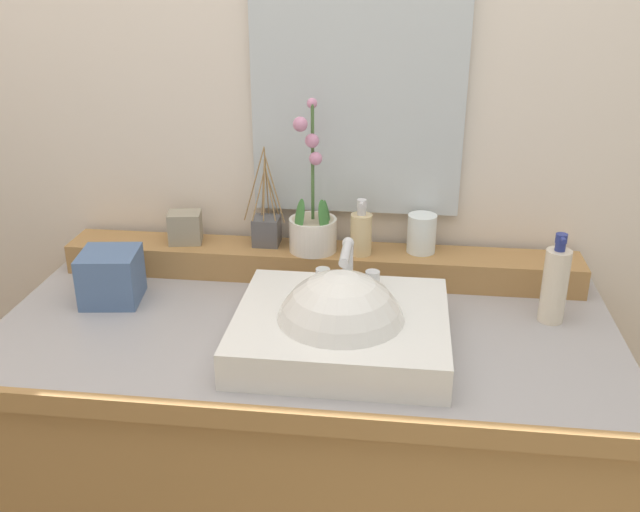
{
  "coord_description": "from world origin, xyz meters",
  "views": [
    {
      "loc": [
        0.2,
        -1.37,
        1.63
      ],
      "look_at": [
        0.03,
        -0.03,
        1.05
      ],
      "focal_mm": 39.94,
      "sensor_mm": 36.0,
      "label": 1
    }
  ],
  "objects_px": {
    "soap_dispenser": "(361,232)",
    "trinket_box": "(185,227)",
    "sink_basin": "(341,333)",
    "potted_plant": "(313,224)",
    "tumbler_cup": "(422,233)",
    "lotion_bottle": "(555,284)",
    "reed_diffuser": "(267,229)",
    "tissue_box": "(111,276)"
  },
  "relations": [
    {
      "from": "sink_basin",
      "to": "soap_dispenser",
      "type": "bearing_deg",
      "value": 87.24
    },
    {
      "from": "sink_basin",
      "to": "reed_diffuser",
      "type": "height_order",
      "value": "reed_diffuser"
    },
    {
      "from": "tumbler_cup",
      "to": "trinket_box",
      "type": "height_order",
      "value": "tumbler_cup"
    },
    {
      "from": "reed_diffuser",
      "to": "tissue_box",
      "type": "distance_m",
      "value": 0.39
    },
    {
      "from": "soap_dispenser",
      "to": "trinket_box",
      "type": "xyz_separation_m",
      "value": [
        -0.45,
        0.02,
        -0.02
      ]
    },
    {
      "from": "trinket_box",
      "to": "reed_diffuser",
      "type": "bearing_deg",
      "value": -6.65
    },
    {
      "from": "potted_plant",
      "to": "trinket_box",
      "type": "distance_m",
      "value": 0.33
    },
    {
      "from": "trinket_box",
      "to": "tissue_box",
      "type": "bearing_deg",
      "value": -131.62
    },
    {
      "from": "sink_basin",
      "to": "potted_plant",
      "type": "bearing_deg",
      "value": 106.79
    },
    {
      "from": "potted_plant",
      "to": "reed_diffuser",
      "type": "height_order",
      "value": "potted_plant"
    },
    {
      "from": "reed_diffuser",
      "to": "soap_dispenser",
      "type": "bearing_deg",
      "value": -8.31
    },
    {
      "from": "sink_basin",
      "to": "reed_diffuser",
      "type": "xyz_separation_m",
      "value": [
        -0.22,
        0.37,
        0.08
      ]
    },
    {
      "from": "tumbler_cup",
      "to": "reed_diffuser",
      "type": "height_order",
      "value": "reed_diffuser"
    },
    {
      "from": "soap_dispenser",
      "to": "tissue_box",
      "type": "distance_m",
      "value": 0.6
    },
    {
      "from": "tissue_box",
      "to": "potted_plant",
      "type": "bearing_deg",
      "value": 22.2
    },
    {
      "from": "potted_plant",
      "to": "trinket_box",
      "type": "bearing_deg",
      "value": 177.42
    },
    {
      "from": "soap_dispenser",
      "to": "reed_diffuser",
      "type": "distance_m",
      "value": 0.24
    },
    {
      "from": "soap_dispenser",
      "to": "reed_diffuser",
      "type": "relative_size",
      "value": 0.55
    },
    {
      "from": "potted_plant",
      "to": "tumbler_cup",
      "type": "xyz_separation_m",
      "value": [
        0.27,
        0.02,
        -0.02
      ]
    },
    {
      "from": "potted_plant",
      "to": "tissue_box",
      "type": "height_order",
      "value": "potted_plant"
    },
    {
      "from": "lotion_bottle",
      "to": "tissue_box",
      "type": "distance_m",
      "value": 1.01
    },
    {
      "from": "soap_dispenser",
      "to": "tumbler_cup",
      "type": "bearing_deg",
      "value": 12.42
    },
    {
      "from": "soap_dispenser",
      "to": "trinket_box",
      "type": "relative_size",
      "value": 1.73
    },
    {
      "from": "soap_dispenser",
      "to": "tumbler_cup",
      "type": "distance_m",
      "value": 0.15
    },
    {
      "from": "potted_plant",
      "to": "reed_diffuser",
      "type": "distance_m",
      "value": 0.13
    },
    {
      "from": "tumbler_cup",
      "to": "soap_dispenser",
      "type": "bearing_deg",
      "value": -167.58
    },
    {
      "from": "soap_dispenser",
      "to": "tissue_box",
      "type": "xyz_separation_m",
      "value": [
        -0.57,
        -0.18,
        -0.07
      ]
    },
    {
      "from": "tumbler_cup",
      "to": "trinket_box",
      "type": "xyz_separation_m",
      "value": [
        -0.59,
        -0.01,
        -0.01
      ]
    },
    {
      "from": "sink_basin",
      "to": "soap_dispenser",
      "type": "height_order",
      "value": "soap_dispenser"
    },
    {
      "from": "reed_diffuser",
      "to": "trinket_box",
      "type": "bearing_deg",
      "value": -176.5
    },
    {
      "from": "soap_dispenser",
      "to": "tissue_box",
      "type": "bearing_deg",
      "value": -162.81
    },
    {
      "from": "trinket_box",
      "to": "lotion_bottle",
      "type": "relative_size",
      "value": 0.39
    },
    {
      "from": "reed_diffuser",
      "to": "sink_basin",
      "type": "bearing_deg",
      "value": -58.76
    },
    {
      "from": "potted_plant",
      "to": "tissue_box",
      "type": "bearing_deg",
      "value": -157.8
    },
    {
      "from": "reed_diffuser",
      "to": "trinket_box",
      "type": "xyz_separation_m",
      "value": [
        -0.21,
        -0.01,
        -0.0
      ]
    },
    {
      "from": "soap_dispenser",
      "to": "tumbler_cup",
      "type": "height_order",
      "value": "soap_dispenser"
    },
    {
      "from": "sink_basin",
      "to": "trinket_box",
      "type": "relative_size",
      "value": 5.37
    },
    {
      "from": "tumbler_cup",
      "to": "tissue_box",
      "type": "height_order",
      "value": "tumbler_cup"
    },
    {
      "from": "tissue_box",
      "to": "reed_diffuser",
      "type": "bearing_deg",
      "value": 32.69
    },
    {
      "from": "potted_plant",
      "to": "lotion_bottle",
      "type": "bearing_deg",
      "value": -16.29
    },
    {
      "from": "potted_plant",
      "to": "sink_basin",
      "type": "bearing_deg",
      "value": -73.21
    },
    {
      "from": "potted_plant",
      "to": "soap_dispenser",
      "type": "relative_size",
      "value": 2.68
    }
  ]
}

